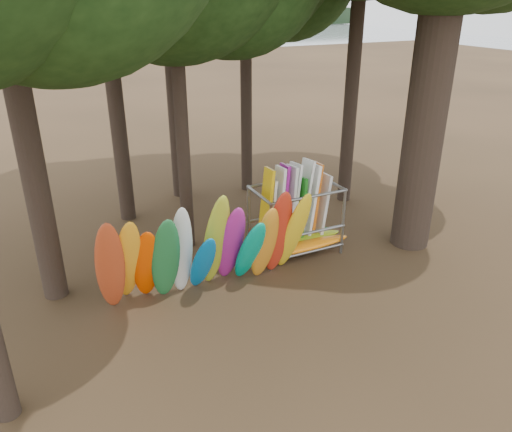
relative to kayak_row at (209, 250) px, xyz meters
name	(u,v)px	position (x,y,z in m)	size (l,w,h in m)	color
ground	(273,282)	(1.80, -0.21, -1.33)	(120.00, 120.00, 0.00)	#47331E
lake	(55,57)	(1.80, 59.79, -1.33)	(160.00, 160.00, 0.00)	gray
far_shore	(29,22)	(1.80, 109.79, 0.67)	(160.00, 4.00, 4.00)	black
kayak_row	(209,250)	(0.00, 0.00, 0.00)	(5.79, 2.04, 3.15)	#B53E1C
storage_rack	(295,221)	(3.26, 1.17, -0.30)	(3.18, 1.62, 2.86)	gray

